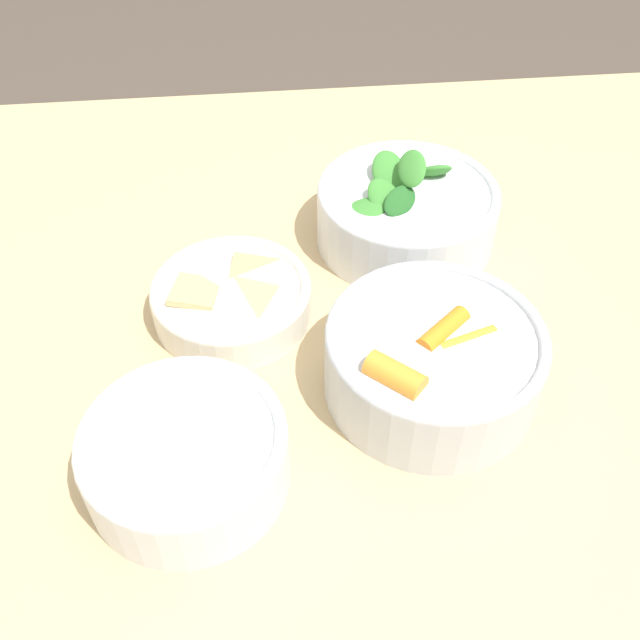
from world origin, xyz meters
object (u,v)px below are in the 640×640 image
at_px(bowl_cookies, 232,298).
at_px(bowl_greens, 406,212).
at_px(bowl_beans_hotdog, 186,457).
at_px(bowl_carrots, 434,358).

bearing_deg(bowl_cookies, bowl_greens, -152.76).
relative_size(bowl_beans_hotdog, bowl_cookies, 1.04).
height_order(bowl_beans_hotdog, bowl_cookies, bowl_beans_hotdog).
bearing_deg(bowl_cookies, bowl_beans_hotdog, 78.06).
relative_size(bowl_carrots, bowl_greens, 0.98).
distance_m(bowl_carrots, bowl_beans_hotdog, 0.21).
xyz_separation_m(bowl_carrots, bowl_beans_hotdog, (0.20, 0.07, -0.01)).
bearing_deg(bowl_beans_hotdog, bowl_carrots, -161.26).
distance_m(bowl_beans_hotdog, bowl_cookies, 0.18).
distance_m(bowl_carrots, bowl_greens, 0.20).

